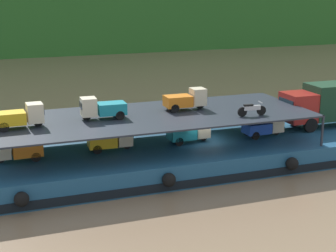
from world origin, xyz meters
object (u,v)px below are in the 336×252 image
at_px(mini_truck_lower_mid, 190,132).
at_px(mini_truck_upper_stern, 20,116).
at_px(mini_truck_upper_fore, 186,100).
at_px(mini_truck_lower_aft, 111,139).
at_px(covered_lorry, 330,103).
at_px(mini_truck_upper_mid, 102,108).
at_px(motorcycle_upper_port, 252,109).
at_px(cargo_barge, 202,151).
at_px(mini_truck_lower_stern, 17,150).
at_px(mini_truck_lower_fore, 264,126).

bearing_deg(mini_truck_lower_mid, mini_truck_upper_stern, -178.79).
bearing_deg(mini_truck_upper_fore, mini_truck_lower_aft, -172.96).
xyz_separation_m(covered_lorry, mini_truck_upper_stern, (-21.59, -0.54, 1.00)).
bearing_deg(mini_truck_upper_mid, motorcycle_upper_port, -15.32).
relative_size(mini_truck_lower_aft, mini_truck_upper_mid, 1.00).
distance_m(cargo_barge, mini_truck_lower_aft, 6.32).
xyz_separation_m(covered_lorry, mini_truck_lower_mid, (-11.02, -0.32, -1.00)).
bearing_deg(cargo_barge, mini_truck_lower_stern, -179.39).
bearing_deg(mini_truck_upper_stern, mini_truck_lower_mid, 1.21).
xyz_separation_m(mini_truck_lower_stern, mini_truck_lower_aft, (5.62, 0.15, 0.00)).
distance_m(mini_truck_lower_aft, motorcycle_upper_port, 8.93).
bearing_deg(mini_truck_lower_mid, covered_lorry, 1.65).
bearing_deg(mini_truck_upper_stern, mini_truck_upper_mid, 4.95).
relative_size(cargo_barge, mini_truck_upper_fore, 10.95).
height_order(mini_truck_upper_mid, motorcycle_upper_port, mini_truck_upper_mid).
bearing_deg(mini_truck_lower_fore, mini_truck_lower_stern, 178.58).
relative_size(mini_truck_lower_fore, mini_truck_upper_stern, 1.00).
height_order(mini_truck_lower_fore, mini_truck_upper_mid, mini_truck_upper_mid).
bearing_deg(mini_truck_lower_stern, mini_truck_upper_fore, 4.17).
height_order(cargo_barge, mini_truck_upper_mid, mini_truck_upper_mid).
height_order(mini_truck_lower_stern, motorcycle_upper_port, motorcycle_upper_port).
height_order(cargo_barge, motorcycle_upper_port, motorcycle_upper_port).
bearing_deg(mini_truck_lower_aft, mini_truck_upper_fore, 7.04).
distance_m(mini_truck_lower_aft, mini_truck_upper_stern, 5.72).
relative_size(covered_lorry, mini_truck_lower_fore, 2.85).
height_order(covered_lorry, mini_truck_lower_fore, covered_lorry).
xyz_separation_m(mini_truck_lower_mid, motorcycle_upper_port, (3.23, -2.24, 1.74)).
bearing_deg(motorcycle_upper_port, mini_truck_lower_aft, 164.68).
relative_size(covered_lorry, mini_truck_upper_stern, 2.85).
distance_m(cargo_barge, mini_truck_upper_mid, 7.46).
distance_m(cargo_barge, mini_truck_upper_stern, 12.01).
bearing_deg(mini_truck_upper_stern, cargo_barge, 1.39).
relative_size(covered_lorry, motorcycle_upper_port, 4.14).
bearing_deg(mini_truck_lower_mid, motorcycle_upper_port, -34.73).
xyz_separation_m(cargo_barge, mini_truck_upper_fore, (-0.92, 0.67, 3.44)).
xyz_separation_m(mini_truck_lower_stern, mini_truck_upper_fore, (10.86, 0.79, 2.00)).
bearing_deg(cargo_barge, mini_truck_upper_fore, 144.13).
xyz_separation_m(mini_truck_lower_mid, mini_truck_upper_stern, (-10.57, -0.22, 2.00)).
distance_m(cargo_barge, mini_truck_lower_mid, 1.72).
xyz_separation_m(mini_truck_upper_fore, motorcycle_upper_port, (3.21, -2.96, -0.26)).
relative_size(cargo_barge, mini_truck_lower_mid, 10.90).
xyz_separation_m(mini_truck_lower_fore, mini_truck_upper_stern, (-15.80, 0.24, 2.00)).
bearing_deg(mini_truck_lower_stern, mini_truck_lower_fore, -1.42).
distance_m(mini_truck_lower_aft, mini_truck_lower_fore, 10.47).
distance_m(mini_truck_upper_stern, mini_truck_upper_mid, 4.91).
distance_m(covered_lorry, mini_truck_lower_fore, 5.92).
bearing_deg(motorcycle_upper_port, mini_truck_lower_mid, 145.27).
distance_m(cargo_barge, covered_lorry, 10.38).
height_order(mini_truck_upper_stern, mini_truck_upper_fore, same).
distance_m(mini_truck_upper_mid, motorcycle_upper_port, 9.23).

